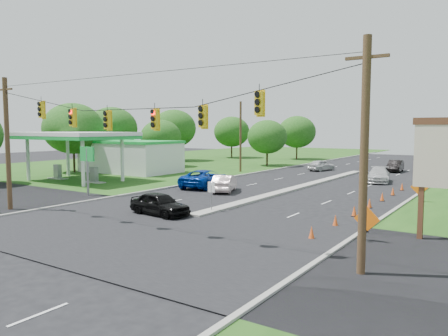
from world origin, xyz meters
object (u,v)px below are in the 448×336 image
Objects in this scene: white_sedan at (224,183)px; black_sedan at (160,204)px; gas_station at (122,153)px; blue_pickup at (205,179)px.

black_sedan is at bearing 78.74° from white_sedan.
gas_station is at bearing 58.56° from black_sedan.
white_sedan is 3.34m from blue_pickup.
black_sedan is 0.97× the size of white_sedan.
gas_station is at bearing -22.85° from blue_pickup.
gas_station is 19.98m from white_sedan.
gas_station is 16.68m from blue_pickup.
blue_pickup is at bearing 30.63° from black_sedan.
white_sedan is 0.75× the size of blue_pickup.
black_sedan is at bearing 106.56° from blue_pickup.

